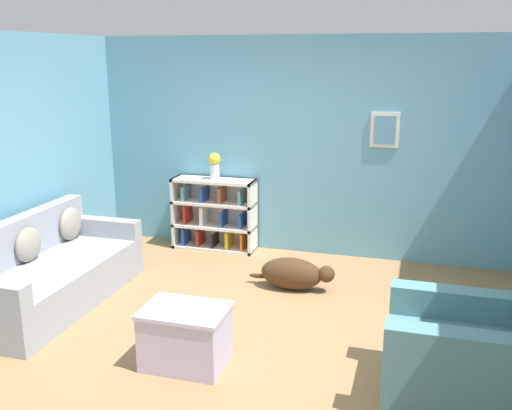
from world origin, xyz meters
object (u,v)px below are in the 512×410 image
coffee_table (186,335)px  vase (215,164)px  bookshelf (215,215)px  couch (47,274)px  dog (294,274)px  recliner_chair (474,355)px

coffee_table → vase: vase is taller
bookshelf → couch: bearing=-116.6°
couch → dog: size_ratio=2.20×
recliner_chair → coffee_table: size_ratio=1.62×
bookshelf → recliner_chair: recliner_chair is taller
recliner_chair → dog: (-1.63, 1.59, -0.18)m
bookshelf → coffee_table: bearing=-74.4°
vase → recliner_chair: bearing=-42.1°
bookshelf → vase: vase is taller
couch → bookshelf: size_ratio=1.96×
coffee_table → couch: bearing=158.2°
coffee_table → vase: 2.91m
coffee_table → dog: size_ratio=0.71×
vase → coffee_table: bearing=-74.7°
recliner_chair → vase: vase is taller
bookshelf → vase: (0.02, -0.02, 0.64)m
coffee_table → dog: 1.77m
couch → vase: 2.37m
couch → vase: vase is taller
recliner_chair → coffee_table: (-2.12, -0.12, -0.10)m
recliner_chair → vase: (-2.86, 2.58, 0.73)m
bookshelf → dog: size_ratio=1.12×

